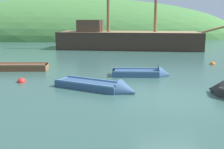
# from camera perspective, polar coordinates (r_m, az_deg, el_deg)

# --- Properties ---
(ground_plane) EXTENTS (120.00, 120.00, 0.00)m
(ground_plane) POSITION_cam_1_polar(r_m,az_deg,el_deg) (10.78, 12.29, -4.93)
(ground_plane) COLOR #33564C
(shore_hill) EXTENTS (51.14, 19.17, 11.62)m
(shore_hill) POSITION_cam_1_polar(r_m,az_deg,el_deg) (43.31, -8.34, 7.72)
(shore_hill) COLOR #477F3D
(shore_hill) RESTS_ON ground
(sailing_ship) EXTENTS (16.15, 5.29, 11.93)m
(sailing_ship) POSITION_cam_1_polar(r_m,az_deg,el_deg) (26.67, 3.20, 6.60)
(sailing_ship) COLOR #38281E
(sailing_ship) RESTS_ON ground
(rowboat_far) EXTENTS (3.73, 2.64, 0.94)m
(rowboat_far) POSITION_cam_1_polar(r_m,az_deg,el_deg) (11.80, -2.22, -2.78)
(rowboat_far) COLOR #335175
(rowboat_far) RESTS_ON ground
(rowboat_outer_right) EXTENTS (3.73, 0.97, 0.92)m
(rowboat_outer_right) POSITION_cam_1_polar(r_m,az_deg,el_deg) (17.09, -19.93, 1.21)
(rowboat_outer_right) COLOR brown
(rowboat_outer_right) RESTS_ON ground
(rowboat_outer_left) EXTENTS (3.08, 1.16, 0.96)m
(rowboat_outer_left) POSITION_cam_1_polar(r_m,az_deg,el_deg) (14.62, 6.84, 0.03)
(rowboat_outer_left) COLOR #335175
(rowboat_outer_left) RESTS_ON ground
(buoy_red) EXTENTS (0.42, 0.42, 0.42)m
(buoy_red) POSITION_cam_1_polar(r_m,az_deg,el_deg) (13.84, -18.14, -1.51)
(buoy_red) COLOR red
(buoy_red) RESTS_ON ground
(buoy_orange) EXTENTS (0.36, 0.36, 0.36)m
(buoy_orange) POSITION_cam_1_polar(r_m,az_deg,el_deg) (19.17, 20.00, 1.97)
(buoy_orange) COLOR orange
(buoy_orange) RESTS_ON ground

